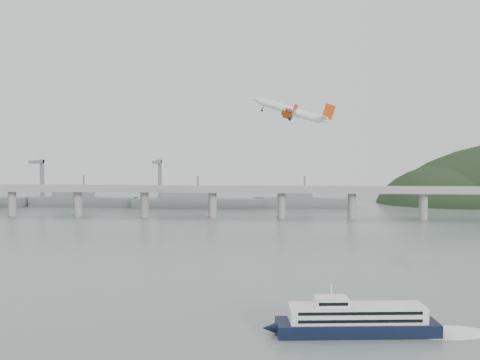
{
  "coord_description": "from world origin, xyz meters",
  "views": [
    {
      "loc": [
        17.72,
        -202.59,
        51.12
      ],
      "look_at": [
        0.0,
        55.0,
        36.0
      ],
      "focal_mm": 42.0,
      "sensor_mm": 36.0,
      "label": 1
    }
  ],
  "objects": [
    {
      "name": "ground",
      "position": [
        0.0,
        0.0,
        0.0
      ],
      "size": [
        900.0,
        900.0,
        0.0
      ],
      "primitive_type": "plane",
      "color": "slate",
      "rests_on": "ground"
    },
    {
      "name": "ferry",
      "position": [
        39.27,
        -49.54,
        3.71
      ],
      "size": [
        72.62,
        17.33,
        13.69
      ],
      "rotation": [
        0.0,
        0.0,
        0.1
      ],
      "color": "black",
      "rests_on": "ground"
    },
    {
      "name": "airliner",
      "position": [
        24.25,
        77.39,
        68.96
      ],
      "size": [
        42.23,
        38.14,
        15.86
      ],
      "rotation": [
        0.05,
        -0.31,
        3.07
      ],
      "color": "white",
      "rests_on": "ground"
    },
    {
      "name": "bridge",
      "position": [
        -1.15,
        200.0,
        17.65
      ],
      "size": [
        800.0,
        22.0,
        23.9
      ],
      "color": "gray",
      "rests_on": "ground"
    },
    {
      "name": "distant_fleet",
      "position": [
        -155.36,
        265.08,
        6.22
      ],
      "size": [
        453.0,
        60.9,
        40.0
      ],
      "color": "slate",
      "rests_on": "ground"
    }
  ]
}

